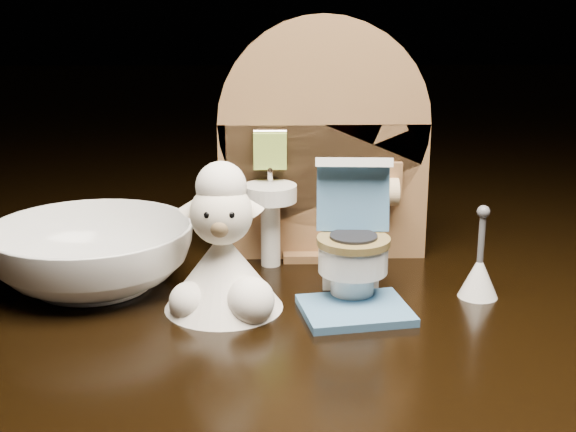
# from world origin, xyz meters

# --- Properties ---
(backdrop_panel) EXTENTS (0.13, 0.05, 0.15)m
(backdrop_panel) POSITION_xyz_m (-0.00, 0.06, 0.07)
(backdrop_panel) COLOR brown
(backdrop_panel) RESTS_ON ground
(toy_toilet) EXTENTS (0.04, 0.05, 0.08)m
(toy_toilet) POSITION_xyz_m (0.01, -0.00, 0.03)
(toy_toilet) COLOR white
(toy_toilet) RESTS_ON ground
(bath_mat) EXTENTS (0.06, 0.05, 0.00)m
(bath_mat) POSITION_xyz_m (0.01, -0.03, 0.00)
(bath_mat) COLOR teal
(bath_mat) RESTS_ON ground
(toilet_brush) EXTENTS (0.02, 0.02, 0.05)m
(toilet_brush) POSITION_xyz_m (0.08, -0.01, 0.01)
(toilet_brush) COLOR white
(toilet_brush) RESTS_ON ground
(plush_lamb) EXTENTS (0.06, 0.06, 0.08)m
(plush_lamb) POSITION_xyz_m (-0.06, -0.02, 0.03)
(plush_lamb) COLOR white
(plush_lamb) RESTS_ON ground
(ceramic_bowl) EXTENTS (0.13, 0.13, 0.04)m
(ceramic_bowl) POSITION_xyz_m (-0.14, 0.01, 0.02)
(ceramic_bowl) COLOR white
(ceramic_bowl) RESTS_ON ground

